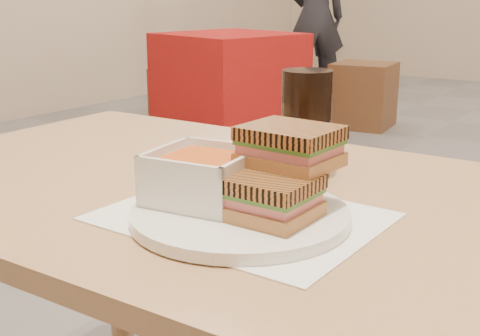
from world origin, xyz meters
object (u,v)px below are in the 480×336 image
Objects in this scene: panini_lower at (266,196)px; plate at (240,215)px; bg_chair_0r at (363,95)px; soup_bowl at (203,178)px; patron_a at (315,17)px; bg_chair_0l at (178,92)px; bg_table_0 at (230,85)px; cola_glass at (306,124)px; main_table at (235,259)px.

plate is at bearing 177.15° from panini_lower.
plate reaches higher than bg_chair_0r.
soup_bowl is at bearing 177.06° from plate.
patron_a reaches higher than plate.
plate is 0.68× the size of bg_chair_0l.
cola_glass is at bearing -52.48° from bg_table_0.
main_table is at bearing 137.99° from panini_lower.
plate is 4.56m from bg_chair_0l.
panini_lower is 0.12× the size of bg_table_0.
main_table is at bearing -68.95° from bg_chair_0r.
patron_a is (-2.38, 4.70, 0.15)m from main_table.
panini_lower is 4.26m from bg_chair_0r.
bg_chair_0l is (-2.95, 3.18, -0.63)m from cola_glass.
cola_glass is (0.03, 0.22, 0.04)m from soup_bowl.
bg_table_0 reaches higher than bg_chair_0l.
panini_lower is at bearing -62.48° from patron_a.
bg_chair_0r is (-1.46, 3.80, -0.39)m from main_table.
bg_table_0 is 2.04× the size of bg_chair_0r.
bg_chair_0l is at bearing 132.92° from cola_glass.
bg_table_0 is 0.64× the size of patron_a.
main_table is 1.21× the size of bg_table_0.
main_table is 2.98× the size of bg_chair_0l.
bg_chair_0r reaches higher than bg_chair_0l.
soup_bowl is (-0.06, 0.00, 0.04)m from plate.
bg_chair_0r is (-1.49, 3.91, -0.55)m from soup_bowl.
patron_a is (-2.43, 4.58, -0.05)m from cola_glass.
panini_lower reaches higher than bg_chair_0l.
main_table is at bearing 127.72° from plate.
plate reaches higher than bg_table_0.
patron_a is at bearing 117.52° from panini_lower.
bg_chair_0r is (0.66, 0.85, -0.12)m from bg_table_0.
bg_chair_0l is 0.83× the size of bg_chair_0r.
plate is at bearing -2.94° from soup_bowl.
plate is 0.18× the size of patron_a.
cola_glass is (-0.07, 0.23, 0.04)m from panini_lower.
panini_lower is at bearing -2.90° from soup_bowl.
soup_bowl is 3.76m from bg_table_0.
patron_a reaches higher than cola_glass.
patron_a reaches higher than panini_lower.
soup_bowl reaches higher than bg_table_0.
bg_chair_0l is at bearing 131.38° from main_table.
panini_lower is (0.04, -0.00, 0.03)m from plate.
soup_bowl is 0.14× the size of bg_table_0.
panini_lower is 0.29× the size of bg_chair_0l.
plate is 0.07m from soup_bowl.
cola_glass is at bearing 65.67° from main_table.
panini_lower reaches higher than plate.
plate is 4.24m from bg_chair_0r.
panini_lower is 0.24m from cola_glass.
bg_table_0 is at bearing -127.68° from bg_chair_0r.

